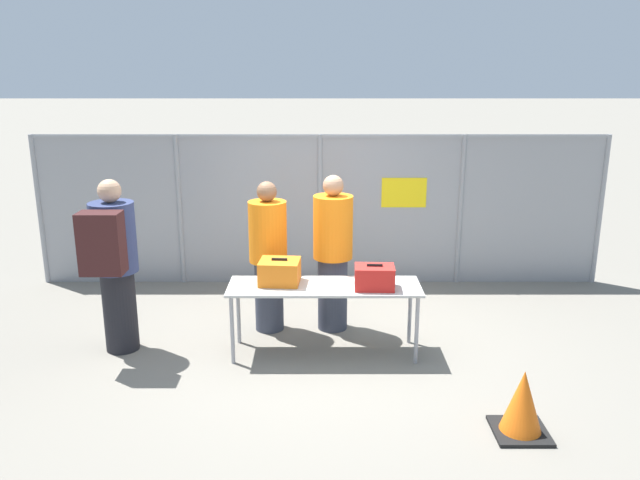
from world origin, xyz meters
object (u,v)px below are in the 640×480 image
(security_worker_near, at_px, (332,251))
(traffic_cone, at_px, (521,404))
(inspection_table, at_px, (323,291))
(suitcase_orange, at_px, (278,272))
(utility_trailer, at_px, (402,211))
(traveler_hooded, at_px, (112,261))
(security_worker_far, at_px, (267,255))
(suitcase_red, at_px, (373,277))

(security_worker_near, relative_size, traffic_cone, 3.20)
(inspection_table, height_order, suitcase_orange, suitcase_orange)
(security_worker_near, bearing_deg, utility_trailer, -125.54)
(traveler_hooded, relative_size, security_worker_near, 1.03)
(security_worker_far, bearing_deg, traffic_cone, 153.90)
(suitcase_red, relative_size, security_worker_near, 0.23)
(security_worker_near, height_order, security_worker_far, security_worker_near)
(security_worker_far, height_order, utility_trailer, security_worker_far)
(inspection_table, height_order, traffic_cone, inspection_table)
(suitcase_red, height_order, traffic_cone, suitcase_red)
(inspection_table, bearing_deg, suitcase_red, -9.81)
(security_worker_far, bearing_deg, utility_trailer, -98.01)
(traveler_hooded, distance_m, traffic_cone, 4.07)
(traffic_cone, bearing_deg, suitcase_red, 127.50)
(suitcase_red, xyz_separation_m, security_worker_near, (-0.40, 0.73, 0.05))
(traveler_hooded, xyz_separation_m, utility_trailer, (3.57, 4.85, -0.58))
(suitcase_orange, distance_m, traffic_cone, 2.64)
(suitcase_red, xyz_separation_m, security_worker_far, (-1.11, 0.71, 0.02))
(utility_trailer, bearing_deg, inspection_table, -106.54)
(suitcase_orange, relative_size, security_worker_far, 0.25)
(security_worker_near, bearing_deg, inspection_table, 63.50)
(suitcase_orange, distance_m, security_worker_far, 0.57)
(traveler_hooded, xyz_separation_m, security_worker_far, (1.51, 0.60, -0.12))
(suitcase_orange, distance_m, traveler_hooded, 1.67)
(suitcase_red, distance_m, utility_trailer, 5.07)
(traveler_hooded, distance_m, security_worker_far, 1.62)
(suitcase_red, bearing_deg, security_worker_far, 147.59)
(suitcase_orange, relative_size, traffic_cone, 0.78)
(suitcase_orange, distance_m, security_worker_near, 0.80)
(suitcase_red, bearing_deg, security_worker_near, 118.61)
(security_worker_far, bearing_deg, security_worker_near, -160.11)
(security_worker_near, distance_m, utility_trailer, 4.47)
(traveler_hooded, bearing_deg, traffic_cone, -34.05)
(inspection_table, xyz_separation_m, suitcase_red, (0.50, -0.09, 0.18))
(suitcase_orange, height_order, security_worker_near, security_worker_near)
(traffic_cone, bearing_deg, security_worker_near, 124.66)
(suitcase_red, height_order, security_worker_far, security_worker_far)
(traffic_cone, bearing_deg, utility_trailer, 91.16)
(inspection_table, distance_m, suitcase_red, 0.53)
(suitcase_orange, relative_size, security_worker_near, 0.24)
(security_worker_near, bearing_deg, traffic_cone, 106.81)
(utility_trailer, bearing_deg, traveler_hooded, -126.36)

